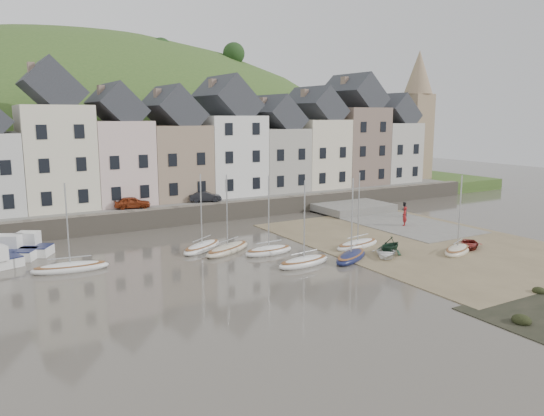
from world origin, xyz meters
TOP-DOWN VIEW (x-y plane):
  - ground at (0.00, 0.00)m, footprint 160.00×160.00m
  - quay_land at (0.00, 32.00)m, footprint 90.00×30.00m
  - quay_street at (0.00, 20.50)m, footprint 70.00×7.00m
  - seawall at (0.00, 17.00)m, footprint 70.00×1.20m
  - beach at (11.00, 0.00)m, footprint 18.00×26.00m
  - slipway at (15.00, 8.00)m, footprint 8.00×18.00m
  - hillside at (-5.00, 60.00)m, footprint 134.40×84.00m
  - townhouse_terrace at (1.76, 24.00)m, footprint 61.05×8.00m
  - church_spire at (34.55, 24.00)m, footprint 4.00×4.00m
  - sailboat_0 at (-15.98, 6.25)m, footprint 5.27×2.16m
  - sailboat_1 at (-5.94, 6.87)m, footprint 4.74×3.90m
  - sailboat_2 at (-4.45, 5.30)m, footprint 5.23×3.75m
  - sailboat_3 at (-1.93, 3.22)m, footprint 4.13×1.62m
  - sailboat_4 at (-1.31, -0.74)m, footprint 4.61×2.04m
  - sailboat_5 at (2.49, -1.34)m, footprint 4.67×3.60m
  - sailboat_6 at (5.26, 1.25)m, footprint 4.92×2.37m
  - sailboat_7 at (10.76, -4.10)m, footprint 4.17×2.93m
  - motorboat_0 at (-18.35, 12.51)m, footprint 4.70×3.72m
  - motorboat_2 at (-19.93, 12.15)m, footprint 5.69×4.19m
  - rowboat_white at (5.14, -2.19)m, footprint 3.57×3.61m
  - rowboat_green at (6.14, -1.54)m, footprint 2.97×2.74m
  - rowboat_red at (12.75, -3.59)m, footprint 3.58×3.51m
  - person_red at (14.27, 5.21)m, footprint 0.80×0.76m
  - person_dark at (17.44, 8.51)m, footprint 0.87×0.75m
  - car_left at (-7.87, 19.50)m, footprint 3.65×2.15m
  - car_right at (-0.18, 19.50)m, footprint 3.53×2.18m

SIDE VIEW (x-z plane):
  - hillside at x=-5.00m, z-range -59.99..24.01m
  - ground at x=0.00m, z-range 0.00..0.00m
  - beach at x=11.00m, z-range 0.00..0.06m
  - slipway at x=15.00m, z-range 0.00..0.12m
  - sailboat_2 at x=-4.45m, z-range -2.90..3.42m
  - sailboat_0 at x=-15.98m, z-range -2.90..3.42m
  - sailboat_6 at x=5.26m, z-range -2.90..3.42m
  - sailboat_1 at x=-5.94m, z-range -2.90..3.42m
  - sailboat_5 at x=2.49m, z-range -2.90..3.42m
  - sailboat_4 at x=-1.31m, z-range -2.90..3.42m
  - sailboat_3 at x=-1.93m, z-range -2.89..3.43m
  - sailboat_7 at x=10.76m, z-range -2.89..3.43m
  - rowboat_red at x=12.75m, z-range 0.06..0.67m
  - rowboat_white at x=5.14m, z-range 0.06..0.67m
  - motorboat_2 at x=-19.93m, z-range -0.27..1.43m
  - motorboat_0 at x=-18.35m, z-range -0.27..1.43m
  - rowboat_green at x=6.14m, z-range 0.06..1.36m
  - quay_land at x=0.00m, z-range 0.00..1.50m
  - person_dark at x=17.44m, z-range 0.12..1.67m
  - seawall at x=0.00m, z-range 0.00..1.80m
  - person_red at x=14.27m, z-range 0.12..1.96m
  - quay_street at x=0.00m, z-range 1.50..1.60m
  - car_right at x=-0.18m, z-range 1.60..2.70m
  - car_left at x=-7.87m, z-range 1.60..2.77m
  - townhouse_terrace at x=1.76m, z-range 0.36..14.29m
  - church_spire at x=34.55m, z-range 2.06..20.06m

